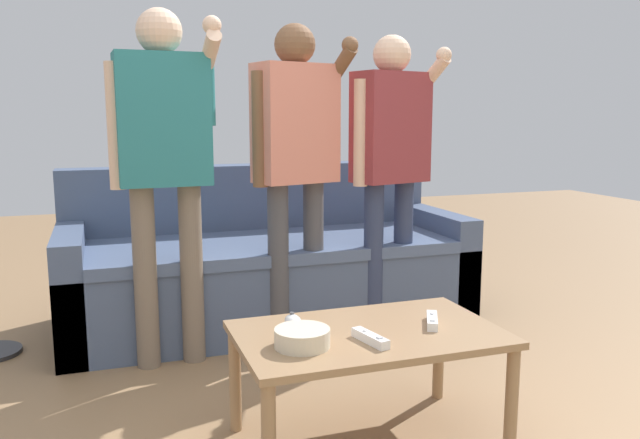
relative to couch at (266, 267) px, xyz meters
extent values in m
cube|color=#475675|center=(0.00, -0.05, -0.09)|extent=(2.17, 0.89, 0.41)
cube|color=#4D5D7E|center=(0.00, -0.12, 0.15)|extent=(1.89, 0.77, 0.06)
cube|color=#475675|center=(0.00, 0.31, 0.34)|extent=(2.17, 0.18, 0.44)
cube|color=#475675|center=(-1.01, -0.05, 0.00)|extent=(0.14, 0.89, 0.58)
cube|color=#475675|center=(1.01, -0.05, 0.00)|extent=(0.14, 0.89, 0.58)
cube|color=#997551|center=(-0.01, -1.47, 0.10)|extent=(0.90, 0.55, 0.03)
cylinder|color=#997551|center=(0.40, -1.71, -0.10)|extent=(0.04, 0.04, 0.38)
cylinder|color=#997551|center=(-0.43, -1.23, -0.10)|extent=(0.04, 0.04, 0.38)
cylinder|color=#997551|center=(0.40, -1.23, -0.10)|extent=(0.04, 0.04, 0.38)
cylinder|color=beige|center=(-0.27, -1.54, 0.15)|extent=(0.18, 0.18, 0.06)
ellipsoid|color=white|center=(-0.25, -1.36, 0.14)|extent=(0.06, 0.09, 0.05)
cylinder|color=#4C4C51|center=(-0.25, -1.35, 0.17)|extent=(0.02, 0.02, 0.01)
cylinder|color=#756656|center=(-0.68, -0.51, 0.12)|extent=(0.10, 0.10, 0.83)
cylinder|color=#756656|center=(-0.48, -0.50, 0.12)|extent=(0.10, 0.10, 0.83)
cube|color=#28757A|center=(-0.58, -0.50, 0.82)|extent=(0.40, 0.22, 0.57)
sphere|color=beige|center=(-0.58, -0.50, 1.20)|extent=(0.20, 0.20, 0.20)
cylinder|color=beige|center=(-0.78, -0.51, 0.80)|extent=(0.07, 0.07, 0.54)
cylinder|color=#28757A|center=(-0.38, -0.50, 0.93)|extent=(0.07, 0.07, 0.27)
cylinder|color=beige|center=(-0.38, -0.57, 1.10)|extent=(0.08, 0.27, 0.20)
sphere|color=beige|center=(-0.38, -0.64, 1.21)|extent=(0.08, 0.08, 0.08)
cylinder|color=#47474C|center=(-0.05, -0.47, 0.11)|extent=(0.10, 0.10, 0.81)
cylinder|color=#47474C|center=(0.14, -0.42, 0.11)|extent=(0.10, 0.10, 0.81)
cube|color=#DB7F6B|center=(0.04, -0.45, 0.80)|extent=(0.43, 0.30, 0.56)
sphere|color=brown|center=(0.04, -0.45, 1.17)|extent=(0.19, 0.19, 0.19)
cylinder|color=brown|center=(-0.14, -0.50, 0.78)|extent=(0.07, 0.07, 0.53)
cylinder|color=#DB7F6B|center=(0.23, -0.40, 0.91)|extent=(0.07, 0.07, 0.26)
cylinder|color=brown|center=(0.25, -0.48, 1.06)|extent=(0.12, 0.25, 0.22)
sphere|color=brown|center=(0.27, -0.56, 1.16)|extent=(0.08, 0.08, 0.08)
cylinder|color=#2D3856|center=(0.45, -0.46, 0.11)|extent=(0.10, 0.10, 0.80)
cylinder|color=#2D3856|center=(0.64, -0.41, 0.11)|extent=(0.10, 0.10, 0.80)
cube|color=brown|center=(0.55, -0.44, 0.78)|extent=(0.42, 0.29, 0.55)
sphere|color=beige|center=(0.55, -0.44, 1.14)|extent=(0.19, 0.19, 0.19)
cylinder|color=beige|center=(0.37, -0.49, 0.76)|extent=(0.07, 0.07, 0.52)
cylinder|color=brown|center=(0.73, -0.39, 0.88)|extent=(0.07, 0.07, 0.26)
cylinder|color=beige|center=(0.75, -0.47, 1.04)|extent=(0.12, 0.25, 0.22)
sphere|color=beige|center=(0.77, -0.55, 1.13)|extent=(0.08, 0.08, 0.08)
cube|color=white|center=(0.22, -1.49, 0.13)|extent=(0.10, 0.16, 0.03)
cylinder|color=silver|center=(0.24, -1.46, 0.15)|extent=(0.01, 0.01, 0.00)
cube|color=silver|center=(0.20, -1.53, 0.15)|extent=(0.02, 0.02, 0.00)
cube|color=white|center=(-0.05, -1.58, 0.13)|extent=(0.07, 0.17, 0.03)
cylinder|color=silver|center=(-0.06, -1.55, 0.15)|extent=(0.01, 0.01, 0.00)
cube|color=silver|center=(-0.04, -1.63, 0.15)|extent=(0.02, 0.02, 0.00)
camera|label=1|loc=(-0.85, -3.39, 0.85)|focal=35.80mm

